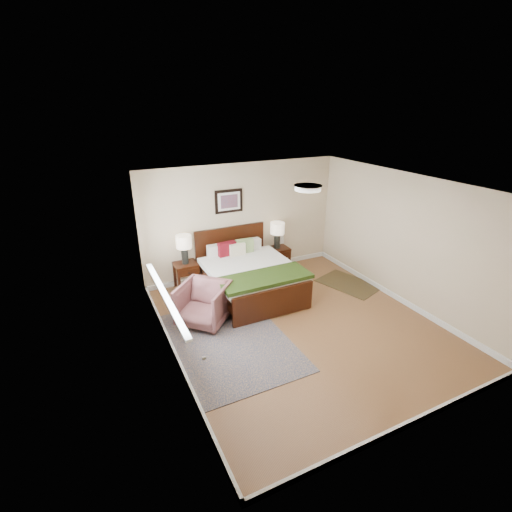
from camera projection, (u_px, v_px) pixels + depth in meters
name	position (u px, v px, depth m)	size (l,w,h in m)	color
floor	(300.00, 325.00, 6.60)	(5.00, 5.00, 0.00)	brown
back_wall	(242.00, 220.00, 8.18)	(4.50, 0.04, 2.50)	#CAB393
front_wall	(428.00, 343.00, 4.04)	(4.50, 0.04, 2.50)	#CAB393
left_wall	(168.00, 289.00, 5.20)	(0.04, 5.00, 2.50)	#CAB393
right_wall	(404.00, 240.00, 7.02)	(0.04, 5.00, 2.50)	#CAB393
ceiling	(308.00, 185.00, 5.63)	(4.50, 5.00, 0.02)	white
window	(160.00, 262.00, 5.76)	(0.11, 2.72, 1.32)	silver
door	(213.00, 375.00, 3.83)	(0.06, 1.00, 2.18)	silver
ceil_fixture	(308.00, 188.00, 5.64)	(0.44, 0.44, 0.08)	white
bed	(249.00, 270.00, 7.48)	(1.74, 2.10, 1.13)	black
wall_art	(229.00, 201.00, 7.85)	(0.62, 0.05, 0.50)	black
nightstand_left	(186.00, 269.00, 7.72)	(0.48, 0.43, 0.57)	black
nightstand_right	(277.00, 256.00, 8.64)	(0.54, 0.41, 0.54)	black
lamp_left	(184.00, 244.00, 7.53)	(0.32, 0.32, 0.61)	black
lamp_right	(277.00, 231.00, 8.41)	(0.32, 0.32, 0.61)	black
armchair	(203.00, 304.00, 6.54)	(0.80, 0.83, 0.75)	brown
rug_persian	(230.00, 341.00, 6.14)	(1.81, 2.55, 0.01)	#0D2244
rug_navy	(348.00, 284.00, 8.06)	(0.83, 1.25, 0.01)	black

